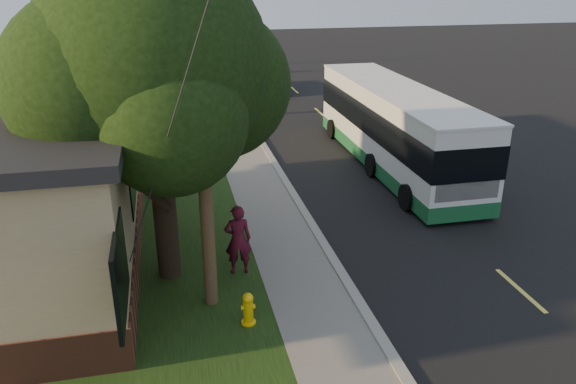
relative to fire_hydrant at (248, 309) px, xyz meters
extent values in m
plane|color=black|center=(2.60, 0.00, -0.43)|extent=(120.00, 120.00, 0.00)
cube|color=black|center=(6.60, 10.00, -0.43)|extent=(8.00, 80.00, 0.01)
cube|color=gray|center=(2.60, 10.00, -0.37)|extent=(0.25, 80.00, 0.12)
cube|color=slate|center=(1.60, 10.00, -0.39)|extent=(2.00, 80.00, 0.08)
cube|color=black|center=(-1.90, 10.00, -0.40)|extent=(5.00, 80.00, 0.07)
cylinder|color=yellow|center=(0.00, 0.00, -0.09)|extent=(0.22, 0.22, 0.55)
sphere|color=yellow|center=(0.00, 0.00, 0.26)|extent=(0.24, 0.24, 0.24)
cylinder|color=yellow|center=(0.00, 0.00, 0.04)|extent=(0.30, 0.10, 0.10)
cylinder|color=yellow|center=(0.00, 0.00, 0.04)|extent=(0.10, 0.18, 0.10)
cylinder|color=yellow|center=(0.00, 0.00, -0.34)|extent=(0.32, 0.32, 0.04)
cylinder|color=#473321|center=(-0.70, 1.00, 4.14)|extent=(0.30, 0.30, 9.00)
cylinder|color=#2D2D30|center=(-1.60, -0.10, 3.37)|extent=(2.52, 3.21, 7.60)
cylinder|color=black|center=(-1.60, 2.50, 1.64)|extent=(0.56, 0.56, 4.00)
sphere|color=black|center=(-1.60, 2.50, 4.84)|extent=(5.20, 5.20, 5.20)
sphere|color=black|center=(-0.20, 3.10, 4.24)|extent=(3.60, 3.60, 3.60)
sphere|color=black|center=(-2.80, 2.10, 4.54)|extent=(3.80, 3.80, 3.80)
sphere|color=black|center=(-1.30, 1.20, 3.94)|extent=(3.20, 3.20, 3.20)
sphere|color=black|center=(-2.20, 3.90, 5.24)|extent=(3.40, 3.40, 3.40)
sphere|color=black|center=(-0.70, 3.70, 5.84)|extent=(3.00, 3.00, 3.00)
cylinder|color=black|center=(-0.90, 18.00, 1.29)|extent=(0.24, 0.24, 3.30)
cylinder|color=black|center=(-0.90, 18.00, 2.94)|extent=(1.38, 0.57, 2.01)
cylinder|color=black|center=(-0.90, 18.00, 2.94)|extent=(0.74, 1.21, 1.58)
cylinder|color=black|center=(-0.90, 18.00, 2.94)|extent=(0.65, 1.05, 1.95)
cylinder|color=black|center=(-0.90, 18.00, 2.94)|extent=(1.28, 0.53, 1.33)
cylinder|color=black|center=(-0.90, 18.00, 2.94)|extent=(0.75, 1.21, 1.70)
cylinder|color=black|center=(-0.40, 30.00, 1.15)|extent=(0.24, 0.24, 3.03)
cylinder|color=black|center=(-0.40, 30.00, 2.66)|extent=(1.38, 0.57, 2.01)
cylinder|color=black|center=(-0.40, 30.00, 2.66)|extent=(0.74, 1.21, 1.58)
cylinder|color=black|center=(-0.40, 30.00, 2.66)|extent=(0.65, 1.05, 1.95)
cylinder|color=black|center=(-0.40, 30.00, 2.66)|extent=(1.28, 0.53, 1.33)
cylinder|color=black|center=(-0.40, 30.00, 2.66)|extent=(0.75, 1.21, 1.70)
cylinder|color=#2D2D30|center=(3.10, 34.00, 2.32)|extent=(0.16, 0.16, 5.50)
imported|color=black|center=(3.10, 34.00, 4.07)|extent=(0.18, 0.22, 1.10)
cube|color=silver|center=(7.04, 9.19, 1.30)|extent=(2.34, 11.23, 2.53)
cube|color=#1A5D31|center=(7.04, 9.19, -0.01)|extent=(2.36, 11.25, 0.51)
cube|color=black|center=(7.04, 9.19, 1.49)|extent=(2.38, 11.27, 1.03)
cube|color=black|center=(7.04, 3.60, 1.16)|extent=(2.04, 0.06, 1.50)
cube|color=yellow|center=(7.04, 3.61, 2.42)|extent=(1.50, 0.06, 0.33)
cube|color=#FFF2CC|center=(6.34, 3.59, 0.08)|extent=(0.23, 0.04, 0.14)
cube|color=#FFF2CC|center=(7.74, 3.59, 0.08)|extent=(0.23, 0.04, 0.14)
cube|color=silver|center=(7.04, 9.19, 2.58)|extent=(2.39, 11.28, 0.08)
cylinder|color=black|center=(5.87, 5.07, 0.00)|extent=(0.26, 0.86, 0.86)
cylinder|color=black|center=(8.21, 5.07, 0.00)|extent=(0.26, 0.86, 0.86)
cylinder|color=black|center=(5.87, 8.25, 0.00)|extent=(0.26, 0.86, 0.86)
cylinder|color=black|center=(8.21, 8.25, 0.00)|extent=(0.26, 0.86, 0.86)
cylinder|color=black|center=(5.87, 13.31, 0.00)|extent=(0.26, 0.86, 0.86)
cylinder|color=black|center=(8.21, 13.31, 0.00)|extent=(0.26, 0.86, 0.86)
imported|color=#4B0F1E|center=(0.10, 2.22, 0.55)|extent=(0.68, 0.47, 1.82)
imported|color=black|center=(4.93, 24.31, 0.39)|extent=(2.22, 4.92, 1.64)
camera|label=1|loc=(-1.37, -10.14, 6.81)|focal=35.00mm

